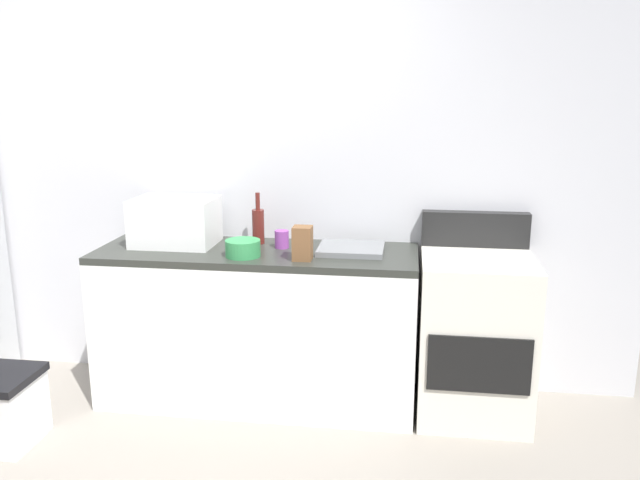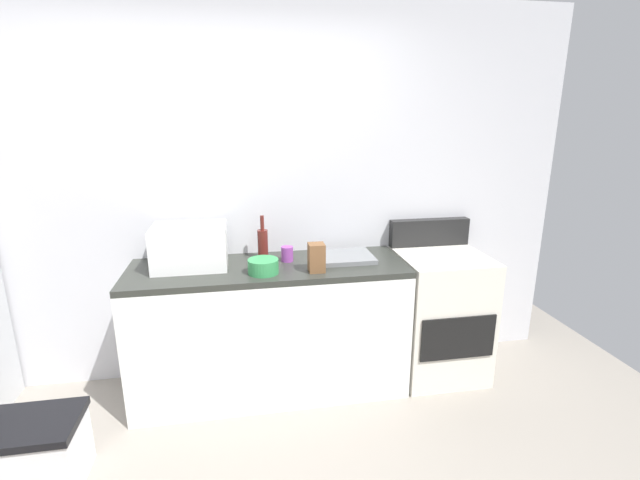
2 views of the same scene
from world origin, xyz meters
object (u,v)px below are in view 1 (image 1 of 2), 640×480
Objects in this scene: coffee_mug at (282,239)px; knife_block at (302,243)px; mixing_bowl at (243,248)px; microwave at (175,222)px; wine_bottle at (258,225)px; stove_oven at (474,334)px.

coffee_mug is 0.56× the size of knife_block.
knife_block reaches higher than mixing_bowl.
microwave is 0.51m from mixing_bowl.
wine_bottle reaches higher than mixing_bowl.
microwave reaches higher than mixing_bowl.
mixing_bowl is (-0.02, -0.30, -0.06)m from wine_bottle.
coffee_mug is 0.53× the size of mixing_bowl.
knife_block is (0.78, -0.23, -0.05)m from microwave.
knife_block reaches higher than coffee_mug.
mixing_bowl is (-0.33, 0.02, -0.04)m from knife_block.
wine_bottle is at bearing 134.45° from knife_block.
coffee_mug reaches higher than mixing_bowl.
wine_bottle is at bearing 86.88° from mixing_bowl.
stove_oven reaches higher than knife_block.
stove_oven is at bearing -2.10° from microwave.
wine_bottle is 0.30m from mixing_bowl.
wine_bottle is at bearing 10.74° from microwave.
microwave reaches higher than coffee_mug.
wine_bottle is 3.00× the size of coffee_mug.
microwave is at bearing -179.68° from coffee_mug.
microwave is 2.42× the size of mixing_bowl.
mixing_bowl is at bearing -129.10° from coffee_mug.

